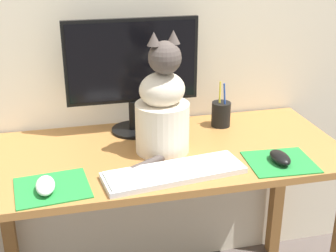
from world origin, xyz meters
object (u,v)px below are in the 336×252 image
(computer_mouse_left, at_px, (45,185))
(pen_cup, at_px, (221,114))
(computer_mouse_right, at_px, (280,158))
(monitor, at_px, (132,69))
(keyboard, at_px, (174,172))
(cat, at_px, (163,109))

(computer_mouse_left, height_order, pen_cup, pen_cup)
(computer_mouse_right, bearing_deg, monitor, 137.93)
(keyboard, relative_size, pen_cup, 2.56)
(computer_mouse_right, bearing_deg, keyboard, 179.79)
(pen_cup, bearing_deg, computer_mouse_left, -151.48)
(computer_mouse_left, bearing_deg, keyboard, 1.58)
(keyboard, relative_size, computer_mouse_left, 4.33)
(monitor, distance_m, keyboard, 0.45)
(computer_mouse_left, bearing_deg, cat, 25.87)
(keyboard, distance_m, pen_cup, 0.45)
(monitor, bearing_deg, keyboard, -80.71)
(keyboard, xyz_separation_m, computer_mouse_left, (-0.39, -0.01, 0.01))
(cat, bearing_deg, computer_mouse_left, -164.70)
(computer_mouse_left, relative_size, computer_mouse_right, 1.02)
(keyboard, height_order, pen_cup, pen_cup)
(monitor, xyz_separation_m, pen_cup, (0.34, -0.03, -0.19))
(monitor, bearing_deg, cat, -71.29)
(keyboard, xyz_separation_m, pen_cup, (0.28, 0.35, 0.04))
(cat, xyz_separation_m, pen_cup, (0.27, 0.17, -0.11))
(computer_mouse_right, distance_m, pen_cup, 0.36)
(computer_mouse_right, xyz_separation_m, cat, (-0.35, 0.18, 0.13))
(monitor, xyz_separation_m, cat, (0.07, -0.20, -0.09))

